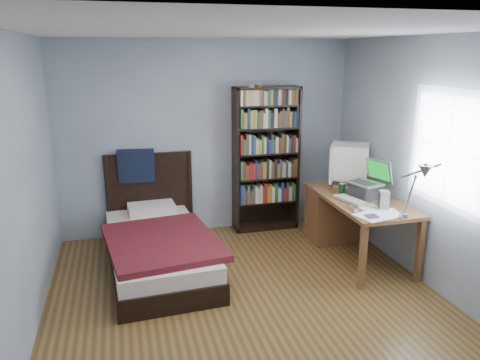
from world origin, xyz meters
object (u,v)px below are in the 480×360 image
at_px(desk, 341,212).
at_px(bookshelf, 266,159).
at_px(crt_monitor, 348,162).
at_px(speaker, 384,200).
at_px(laptop, 366,188).
at_px(keyboard, 351,200).
at_px(soda_can, 342,189).
at_px(bed, 157,244).
at_px(desk_lamp, 422,177).

xyz_separation_m(desk, bookshelf, (-0.75, 0.76, 0.54)).
xyz_separation_m(crt_monitor, speaker, (-0.04, -0.90, -0.20)).
height_order(laptop, keyboard, laptop).
relative_size(desk, soda_can, 12.31).
height_order(crt_monitor, keyboard, crt_monitor).
bearing_deg(desk, bookshelf, 134.43).
xyz_separation_m(crt_monitor, keyboard, (-0.25, -0.59, -0.28)).
bearing_deg(bed, desk, 1.11).
relative_size(laptop, soda_can, 3.54).
relative_size(bookshelf, bed, 0.89).
bearing_deg(bookshelf, soda_can, -58.61).
bearing_deg(speaker, bookshelf, 133.88).
distance_m(keyboard, soda_can, 0.29).
relative_size(soda_can, bed, 0.06).
height_order(crt_monitor, desk_lamp, desk_lamp).
relative_size(laptop, speaker, 2.25).
xyz_separation_m(laptop, bookshelf, (-0.81, 1.20, 0.11)).
bearing_deg(desk, speaker, -86.52).
xyz_separation_m(desk, laptop, (0.06, -0.43, 0.44)).
bearing_deg(keyboard, desk_lamp, -97.73).
distance_m(crt_monitor, keyboard, 0.70).
relative_size(desk_lamp, bed, 0.31).
bearing_deg(laptop, soda_can, 134.98).
bearing_deg(crt_monitor, desk, -141.05).
xyz_separation_m(speaker, bed, (-2.33, 0.79, -0.57)).
xyz_separation_m(soda_can, bookshelf, (-0.61, 1.00, 0.17)).
xyz_separation_m(crt_monitor, bed, (-2.36, -0.11, -0.78)).
distance_m(desk_lamp, soda_can, 1.40).
relative_size(crt_monitor, bed, 0.30).
height_order(desk, bed, bed).
distance_m(laptop, speaker, 0.40).
height_order(crt_monitor, speaker, crt_monitor).
bearing_deg(bookshelf, desk, -45.57).
height_order(laptop, bed, laptop).
height_order(laptop, bookshelf, bookshelf).
bearing_deg(soda_can, desk_lamp, -85.92).
bearing_deg(bed, crt_monitor, 2.76).
height_order(keyboard, soda_can, soda_can).
xyz_separation_m(laptop, desk_lamp, (-0.10, -1.11, 0.42)).
height_order(desk_lamp, keyboard, desk_lamp).
bearing_deg(soda_can, bed, 174.80).
bearing_deg(desk_lamp, laptop, 84.73).
bearing_deg(soda_can, desk, 60.14).
relative_size(desk, bed, 0.71).
height_order(soda_can, bookshelf, bookshelf).
height_order(crt_monitor, bookshelf, bookshelf).
bearing_deg(desk_lamp, bed, 146.04).
height_order(soda_can, bed, bed).
bearing_deg(crt_monitor, speaker, -92.26).
distance_m(bookshelf, bed, 1.87).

